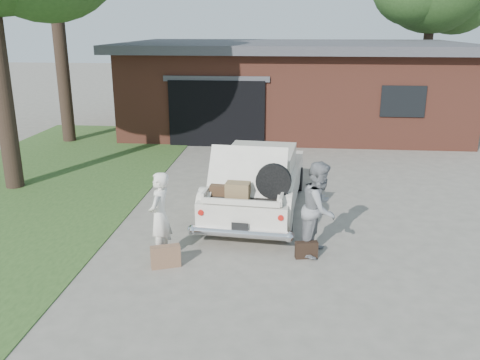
{
  "coord_description": "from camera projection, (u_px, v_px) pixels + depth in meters",
  "views": [
    {
      "loc": [
        0.9,
        -8.62,
        3.95
      ],
      "look_at": [
        0.0,
        0.6,
        1.1
      ],
      "focal_mm": 38.0,
      "sensor_mm": 36.0,
      "label": 1
    }
  ],
  "objects": [
    {
      "name": "grass_strip",
      "position": [
        33.0,
        187.0,
        12.81
      ],
      "size": [
        6.0,
        16.0,
        0.02
      ],
      "primitive_type": "cube",
      "color": "#2D4C1E",
      "rests_on": "ground"
    },
    {
      "name": "house",
      "position": [
        292.0,
        85.0,
        19.78
      ],
      "size": [
        12.8,
        7.8,
        3.3
      ],
      "color": "brown",
      "rests_on": "ground"
    },
    {
      "name": "woman_left",
      "position": [
        160.0,
        216.0,
        8.79
      ],
      "size": [
        0.44,
        0.61,
        1.55
      ],
      "primitive_type": "imported",
      "rotation": [
        0.0,
        0.0,
        -1.7
      ],
      "color": "white",
      "rests_on": "ground"
    },
    {
      "name": "ground",
      "position": [
        237.0,
        246.0,
        9.44
      ],
      "size": [
        90.0,
        90.0,
        0.0
      ],
      "primitive_type": "plane",
      "color": "gray",
      "rests_on": "ground"
    },
    {
      "name": "suitcase_left",
      "position": [
        166.0,
        256.0,
        8.57
      ],
      "size": [
        0.52,
        0.33,
        0.38
      ],
      "primitive_type": "cube",
      "rotation": [
        0.0,
        0.0,
        0.37
      ],
      "color": "#885F45",
      "rests_on": "ground"
    },
    {
      "name": "woman_right",
      "position": [
        319.0,
        208.0,
        8.92
      ],
      "size": [
        0.88,
        0.99,
        1.7
      ],
      "primitive_type": "imported",
      "rotation": [
        0.0,
        0.0,
        1.24
      ],
      "color": "gray",
      "rests_on": "ground"
    },
    {
      "name": "suitcase_right",
      "position": [
        306.0,
        250.0,
        8.92
      ],
      "size": [
        0.41,
        0.2,
        0.3
      ],
      "primitive_type": "cube",
      "rotation": [
        0.0,
        0.0,
        0.21
      ],
      "color": "black",
      "rests_on": "ground"
    },
    {
      "name": "sedan",
      "position": [
        258.0,
        181.0,
        11.1
      ],
      "size": [
        2.12,
        4.67,
        1.72
      ],
      "rotation": [
        0.0,
        0.0,
        -0.08
      ],
      "color": "white",
      "rests_on": "ground"
    }
  ]
}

